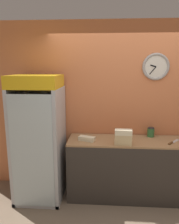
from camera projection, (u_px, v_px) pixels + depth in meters
name	position (u px, v px, depth m)	size (l,w,h in m)	color
wall_back	(128.00, 108.00, 3.51)	(5.20, 0.10, 2.70)	#D17547
prep_counter	(128.00, 169.00, 3.38)	(1.83, 0.56, 0.92)	#332D28
beverage_cooler	(40.00, 132.00, 3.32)	(0.69, 0.72, 1.89)	#B2B7BC
sandwich_stack_bottom	(123.00, 142.00, 3.09)	(0.25, 0.13, 0.07)	tan
sandwich_stack_middle	(123.00, 137.00, 3.08)	(0.24, 0.12, 0.07)	tan
sandwich_stack_top	(123.00, 132.00, 3.06)	(0.25, 0.12, 0.07)	beige
sandwich_flat_left	(87.00, 139.00, 3.25)	(0.26, 0.17, 0.06)	beige
chefs_knife	(172.00, 142.00, 3.17)	(0.24, 0.27, 0.02)	silver
condiment_jar	(151.00, 132.00, 3.43)	(0.11, 0.11, 0.15)	#336B38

